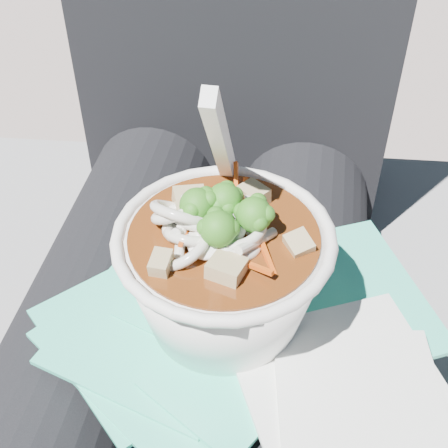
% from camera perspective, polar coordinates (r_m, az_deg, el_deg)
% --- Properties ---
extents(stone_ledge, '(1.03, 0.57, 0.42)m').
position_cam_1_polar(stone_ledge, '(0.90, -0.46, -13.91)').
color(stone_ledge, slate).
rests_on(stone_ledge, ground).
extents(lap, '(0.32, 0.48, 0.14)m').
position_cam_1_polar(lap, '(0.58, -3.15, -10.63)').
color(lap, black).
rests_on(lap, stone_ledge).
extents(person_body, '(0.34, 0.94, 0.97)m').
position_cam_1_polar(person_body, '(0.62, -1.52, -2.04)').
color(person_body, black).
rests_on(person_body, ground).
extents(plastic_bag, '(0.34, 0.28, 0.01)m').
position_cam_1_polar(plastic_bag, '(0.50, -0.52, -7.85)').
color(plastic_bag, '#30CAA4').
rests_on(plastic_bag, lap).
extents(napkins, '(0.19, 0.19, 0.01)m').
position_cam_1_polar(napkins, '(0.46, 11.45, -14.80)').
color(napkins, silver).
rests_on(napkins, plastic_bag).
extents(udon_bowl, '(0.19, 0.19, 0.20)m').
position_cam_1_polar(udon_bowl, '(0.45, -0.11, -3.76)').
color(udon_bowl, white).
rests_on(udon_bowl, plastic_bag).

